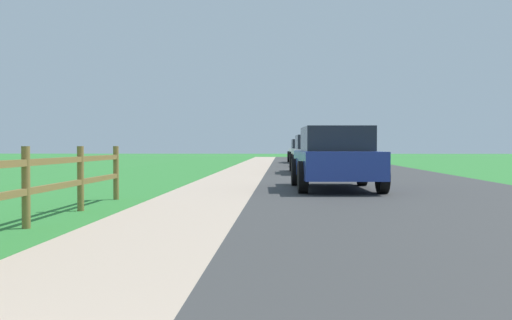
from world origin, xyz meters
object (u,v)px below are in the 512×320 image
(parked_suv_blue, at_px, (335,158))
(parked_car_white, at_px, (304,151))
(parked_car_black, at_px, (320,152))
(parked_car_silver, at_px, (316,153))

(parked_suv_blue, xyz_separation_m, parked_car_white, (0.05, 23.98, -0.03))
(parked_car_black, xyz_separation_m, parked_car_white, (-0.59, 7.28, 0.00))
(parked_suv_blue, xyz_separation_m, parked_car_silver, (0.01, 9.27, -0.01))
(parked_car_silver, height_order, parked_car_black, parked_car_silver)
(parked_car_white, bearing_deg, parked_car_silver, -90.15)
(parked_suv_blue, bearing_deg, parked_car_silver, 89.92)
(parked_suv_blue, relative_size, parked_car_silver, 0.91)
(parked_car_black, distance_m, parked_car_white, 7.30)
(parked_car_silver, relative_size, parked_car_black, 1.06)
(parked_car_white, bearing_deg, parked_suv_blue, -90.12)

